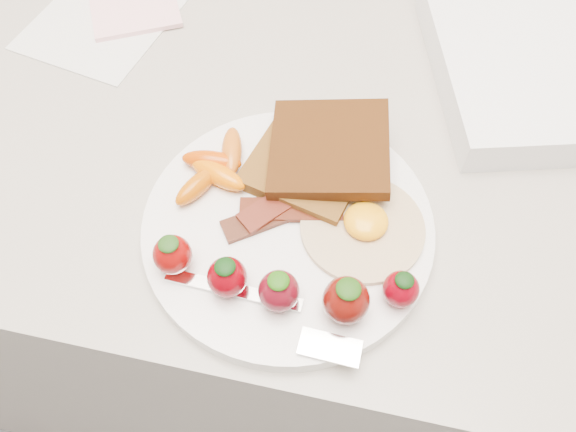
# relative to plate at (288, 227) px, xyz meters

# --- Properties ---
(counter) EXTENTS (2.00, 0.60, 0.90)m
(counter) POSITION_rel_plate_xyz_m (-0.03, 0.15, -0.46)
(counter) COLOR gray
(counter) RESTS_ON ground
(plate) EXTENTS (0.27, 0.27, 0.02)m
(plate) POSITION_rel_plate_xyz_m (0.00, 0.00, 0.00)
(plate) COLOR white
(plate) RESTS_ON counter
(toast_lower) EXTENTS (0.13, 0.13, 0.01)m
(toast_lower) POSITION_rel_plate_xyz_m (0.01, 0.06, 0.02)
(toast_lower) COLOR #411E0D
(toast_lower) RESTS_ON plate
(toast_upper) EXTENTS (0.13, 0.13, 0.03)m
(toast_upper) POSITION_rel_plate_xyz_m (0.02, 0.08, 0.03)
(toast_upper) COLOR black
(toast_upper) RESTS_ON toast_lower
(fried_egg) EXTENTS (0.14, 0.14, 0.02)m
(fried_egg) POSITION_rel_plate_xyz_m (0.07, 0.01, 0.01)
(fried_egg) COLOR beige
(fried_egg) RESTS_ON plate
(bacon_strips) EXTENTS (0.11, 0.10, 0.01)m
(bacon_strips) POSITION_rel_plate_xyz_m (-0.01, 0.01, 0.01)
(bacon_strips) COLOR black
(bacon_strips) RESTS_ON plate
(baby_carrots) EXTENTS (0.07, 0.11, 0.02)m
(baby_carrots) POSITION_rel_plate_xyz_m (-0.08, 0.04, 0.02)
(baby_carrots) COLOR #BE3E00
(baby_carrots) RESTS_ON plate
(strawberries) EXTENTS (0.23, 0.06, 0.05)m
(strawberries) POSITION_rel_plate_xyz_m (0.01, -0.07, 0.03)
(strawberries) COLOR #770605
(strawberries) RESTS_ON plate
(fork) EXTENTS (0.18, 0.05, 0.00)m
(fork) POSITION_rel_plate_xyz_m (0.01, -0.09, 0.01)
(fork) COLOR white
(fork) RESTS_ON plate
(paper_sheet) EXTENTS (0.19, 0.23, 0.00)m
(paper_sheet) POSITION_rel_plate_xyz_m (-0.28, 0.26, -0.01)
(paper_sheet) COLOR silver
(paper_sheet) RESTS_ON counter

